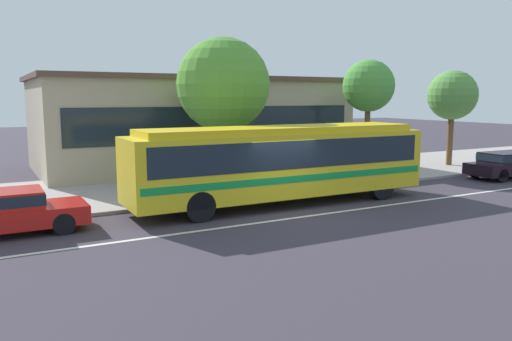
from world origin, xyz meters
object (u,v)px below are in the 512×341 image
street_tree_mid_block (368,86)px  sedan_far_ahead (510,163)px  pedestrian_walking_along_curb (262,169)px  street_tree_far_end (452,96)px  pedestrian_waiting_near_sign (252,163)px  transit_bus (282,159)px  bus_stop_sign (361,145)px  sedan_behind_bus (1,211)px  street_tree_near_stop (223,85)px

street_tree_mid_block → sedan_far_ahead: bearing=-45.6°
sedan_far_ahead → pedestrian_walking_along_curb: (-12.78, 2.21, 0.31)m
street_tree_far_end → pedestrian_waiting_near_sign: bearing=-177.1°
pedestrian_walking_along_curb → pedestrian_waiting_near_sign: bearing=79.8°
transit_bus → street_tree_far_end: size_ratio=2.16×
pedestrian_waiting_near_sign → bus_stop_sign: 5.13m
sedan_behind_bus → sedan_far_ahead: same height
pedestrian_walking_along_curb → transit_bus: bearing=-99.0°
street_tree_far_end → sedan_far_ahead: bearing=-98.7°
pedestrian_waiting_near_sign → pedestrian_walking_along_curb: 1.36m
pedestrian_waiting_near_sign → pedestrian_walking_along_curb: size_ratio=1.09×
street_tree_near_stop → street_tree_mid_block: bearing=2.0°
street_tree_near_stop → pedestrian_walking_along_curb: bearing=-76.9°
pedestrian_walking_along_curb → bus_stop_sign: bus_stop_sign is taller
sedan_behind_bus → street_tree_far_end: bearing=9.4°
transit_bus → street_tree_mid_block: bearing=30.3°
sedan_far_ahead → street_tree_far_end: size_ratio=0.90×
sedan_behind_bus → street_tree_near_stop: size_ratio=0.70×
sedan_far_ahead → street_tree_mid_block: 7.90m
street_tree_mid_block → bus_stop_sign: bearing=-134.9°
bus_stop_sign → pedestrian_waiting_near_sign: bearing=164.1°
transit_bus → pedestrian_walking_along_curb: bearing=81.0°
sedan_behind_bus → street_tree_mid_block: size_ratio=0.78×
sedan_far_ahead → bus_stop_sign: (-7.64, 2.15, 1.09)m
bus_stop_sign → sedan_far_ahead: bearing=-15.7°
street_tree_far_end → pedestrian_walking_along_curb: bearing=-171.5°
sedan_far_ahead → street_tree_near_stop: bearing=160.8°
sedan_behind_bus → street_tree_near_stop: street_tree_near_stop is taller
transit_bus → sedan_behind_bus: size_ratio=2.56×
sedan_behind_bus → bus_stop_sign: bearing=6.8°
bus_stop_sign → street_tree_far_end: size_ratio=0.50×
pedestrian_waiting_near_sign → street_tree_far_end: street_tree_far_end is taller
pedestrian_walking_along_curb → street_tree_near_stop: street_tree_near_stop is taller
sedan_far_ahead → pedestrian_walking_along_curb: 12.97m
sedan_far_ahead → pedestrian_walking_along_curb: bearing=170.2°
street_tree_mid_block → transit_bus: bearing=-149.7°
transit_bus → sedan_far_ahead: 13.14m
transit_bus → sedan_far_ahead: transit_bus is taller
street_tree_mid_block → pedestrian_walking_along_curb: bearing=-160.9°
street_tree_mid_block → street_tree_far_end: bearing=-7.7°
pedestrian_waiting_near_sign → bus_stop_sign: size_ratio=0.65×
street_tree_near_stop → sedan_far_ahead: bearing=-19.2°
pedestrian_waiting_near_sign → street_tree_near_stop: street_tree_near_stop is taller
sedan_behind_bus → street_tree_far_end: 23.60m
transit_bus → pedestrian_waiting_near_sign: bearing=80.5°
sedan_behind_bus → street_tree_mid_block: 18.53m
pedestrian_waiting_near_sign → bus_stop_sign: bearing=-15.9°
sedan_far_ahead → street_tree_mid_block: (-4.85, 4.95, 3.78)m
street_tree_mid_block → street_tree_far_end: (5.50, -0.74, -0.47)m
street_tree_near_stop → street_tree_mid_block: (8.49, 0.30, 0.02)m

